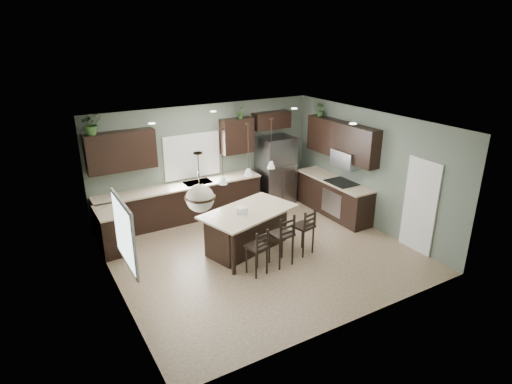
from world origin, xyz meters
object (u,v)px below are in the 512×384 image
object	(u,v)px
bar_stool_center	(281,239)
plant_back_left	(91,124)
kitchen_island	(249,230)
bar_stool_left	(257,251)
bar_stool_right	(303,231)
refrigerator	(276,170)
serving_dish	(242,210)

from	to	relation	value
bar_stool_center	plant_back_left	distance (m)	4.71
kitchen_island	bar_stool_left	world-z (taller)	bar_stool_left
bar_stool_left	bar_stool_right	size ratio (longest dim) A/B	0.94
plant_back_left	kitchen_island	bearing A→B (deg)	-41.92
bar_stool_left	bar_stool_center	xyz separation A→B (m)	(0.61, 0.07, 0.07)
bar_stool_right	plant_back_left	distance (m)	5.06
bar_stool_left	plant_back_left	distance (m)	4.46
bar_stool_left	bar_stool_right	distance (m)	1.29
refrigerator	kitchen_island	xyz separation A→B (m)	(-2.00, -2.05, -0.46)
kitchen_island	bar_stool_center	world-z (taller)	bar_stool_center
refrigerator	bar_stool_center	distance (m)	3.41
serving_dish	bar_stool_left	bearing A→B (deg)	-100.17
kitchen_island	bar_stool_right	bearing A→B (deg)	-53.81
refrigerator	plant_back_left	world-z (taller)	plant_back_left
serving_dish	plant_back_left	distance (m)	3.71
serving_dish	bar_stool_left	world-z (taller)	serving_dish
bar_stool_center	bar_stool_left	bearing A→B (deg)	-179.65
bar_stool_left	bar_stool_center	bearing A→B (deg)	-4.95
bar_stool_left	bar_stool_center	size ratio (longest dim) A/B	0.87
kitchen_island	serving_dish	world-z (taller)	serving_dish
bar_stool_center	plant_back_left	xyz separation A→B (m)	(-2.81, 3.16, 2.08)
refrigerator	bar_stool_center	bearing A→B (deg)	-120.79
refrigerator	bar_stool_left	world-z (taller)	refrigerator
refrigerator	kitchen_island	distance (m)	2.90
kitchen_island	bar_stool_right	distance (m)	1.17
serving_dish	plant_back_left	size ratio (longest dim) A/B	0.50
serving_dish	plant_back_left	world-z (taller)	plant_back_left
refrigerator	bar_stool_center	xyz separation A→B (m)	(-1.74, -2.92, -0.37)
kitchen_island	bar_stool_center	size ratio (longest dim) A/B	1.79
serving_dish	bar_stool_right	distance (m)	1.38
bar_stool_center	plant_back_left	world-z (taller)	plant_back_left
refrigerator	plant_back_left	bearing A→B (deg)	176.98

